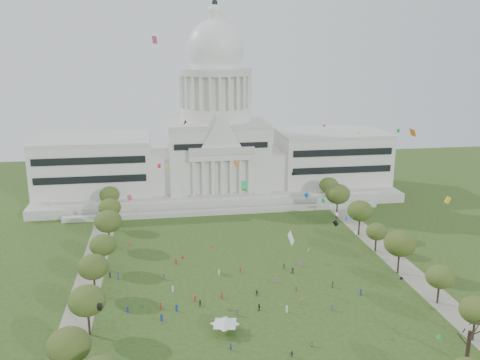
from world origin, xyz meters
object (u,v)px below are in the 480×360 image
at_px(event_tent, 225,320).
at_px(person_0, 361,292).
at_px(big_bare_tree, 471,329).
at_px(capitol, 217,146).

xyz_separation_m(event_tent, person_0, (39.65, 12.83, -2.26)).
height_order(big_bare_tree, event_tent, big_bare_tree).
bearing_deg(event_tent, person_0, 17.93).
bearing_deg(big_bare_tree, person_0, 106.98).
height_order(capitol, event_tent, capitol).
bearing_deg(event_tent, big_bare_tree, -22.79).
relative_size(event_tent, person_0, 4.89).
relative_size(capitol, big_bare_tree, 12.50).
distance_m(capitol, big_bare_tree, 147.23).
xyz_separation_m(capitol, person_0, (27.67, -107.75, -21.42)).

